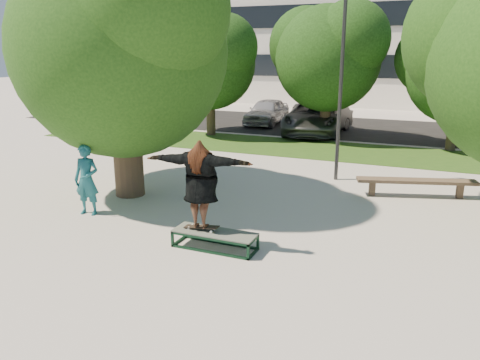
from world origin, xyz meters
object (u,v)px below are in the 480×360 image
at_px(bystander, 87,180).
at_px(grind_box, 215,240).
at_px(lamppost, 341,81).
at_px(car_grey, 314,117).
at_px(tree_left, 120,37).
at_px(car_silver_a, 267,111).
at_px(bench, 416,182).
at_px(car_dark, 325,119).

bearing_deg(bystander, grind_box, -18.40).
height_order(lamppost, bystander, lamppost).
relative_size(grind_box, car_grey, 0.30).
height_order(tree_left, car_silver_a, tree_left).
relative_size(grind_box, bench, 0.54).
bearing_deg(grind_box, car_grey, 96.38).
xyz_separation_m(bystander, bench, (7.68, 4.84, -0.48)).
distance_m(grind_box, car_silver_a, 17.61).
xyz_separation_m(car_dark, car_grey, (-0.54, -0.22, 0.13)).
bearing_deg(car_silver_a, bystander, -87.57).
height_order(lamppost, car_grey, lamppost).
bearing_deg(tree_left, grind_box, -32.86).
bearing_deg(grind_box, car_dark, 94.28).
bearing_deg(car_silver_a, grind_box, -74.79).
height_order(lamppost, bench, lamppost).
xyz_separation_m(tree_left, bystander, (0.11, -1.90, -3.51)).
bearing_deg(grind_box, bystander, 169.69).
bearing_deg(car_dark, grind_box, -75.99).
xyz_separation_m(lamppost, car_dark, (-2.38, 8.72, -2.46)).
height_order(lamppost, grind_box, lamppost).
xyz_separation_m(car_silver_a, car_dark, (3.73, -1.67, -0.03)).
height_order(bench, car_dark, car_dark).
distance_m(tree_left, bystander, 4.00).
bearing_deg(bystander, bench, 24.14).
bearing_deg(car_grey, bystander, -107.87).
xyz_separation_m(bystander, car_grey, (2.26, 14.31, -0.09)).
relative_size(tree_left, car_grey, 1.21).
xyz_separation_m(tree_left, grind_box, (4.06, -2.62, -4.23)).
bearing_deg(car_dark, bench, -53.55).
bearing_deg(car_dark, tree_left, -93.28).
xyz_separation_m(tree_left, car_silver_a, (-0.82, 14.30, -3.70)).
height_order(bystander, car_silver_a, bystander).
distance_m(grind_box, bystander, 4.07).
relative_size(grind_box, car_dark, 0.43).
bearing_deg(bystander, car_silver_a, 85.21).
bearing_deg(lamppost, bench, -21.22).
xyz_separation_m(tree_left, car_dark, (2.92, 12.62, -3.73)).
height_order(tree_left, lamppost, tree_left).
bearing_deg(bench, grind_box, -140.63).
bearing_deg(bystander, tree_left, 85.37).
bearing_deg(car_grey, car_dark, 13.04).
height_order(bystander, car_grey, bystander).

